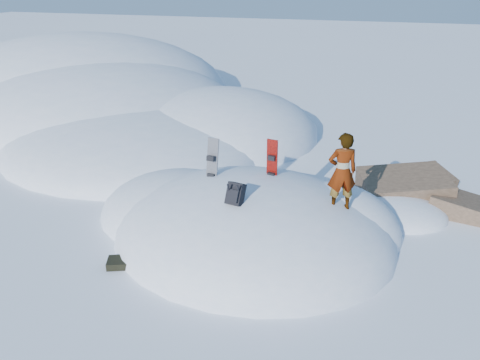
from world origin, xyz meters
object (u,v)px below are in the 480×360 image
(backpack, at_px, (235,194))
(person, at_px, (342,172))
(snowboard_dark, at_px, (212,169))
(snowboard_red, at_px, (272,168))

(backpack, bearing_deg, person, 34.86)
(person, bearing_deg, snowboard_dark, -27.13)
(snowboard_red, bearing_deg, snowboard_dark, -152.92)
(backpack, relative_size, person, 0.33)
(snowboard_red, relative_size, person, 0.85)
(snowboard_dark, xyz_separation_m, person, (3.22, -0.34, 0.46))
(snowboard_red, height_order, backpack, snowboard_red)
(snowboard_dark, bearing_deg, backpack, -44.80)
(snowboard_red, relative_size, backpack, 2.59)
(backpack, bearing_deg, snowboard_red, 87.43)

